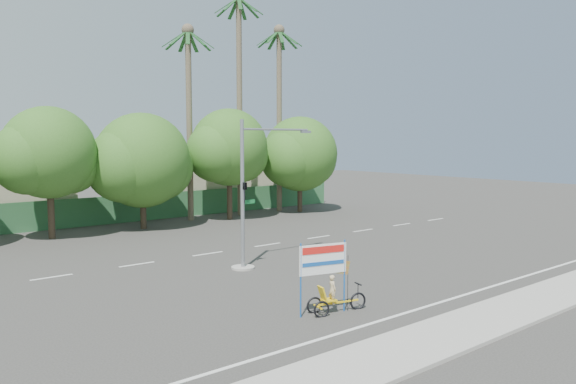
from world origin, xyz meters
TOP-DOWN VIEW (x-y plane):
  - ground at (0.00, 0.00)m, footprint 120.00×120.00m
  - sidewalk_near at (0.00, -7.50)m, footprint 50.00×2.40m
  - fence at (0.00, 21.50)m, footprint 38.00×0.08m
  - building_right at (8.00, 26.00)m, footprint 14.00×8.00m
  - tree_left at (-7.05, 18.00)m, footprint 6.66×5.60m
  - tree_center at (-1.05, 18.00)m, footprint 7.62×6.40m
  - tree_right at (5.95, 18.00)m, footprint 6.90×5.80m
  - tree_far_right at (12.95, 18.00)m, footprint 7.38×6.20m
  - palm_tall at (8.00, 19.50)m, footprint 3.73×3.79m
  - palm_mid at (12.00, 19.50)m, footprint 3.73×3.79m
  - palm_short at (3.50, 19.50)m, footprint 3.73×3.79m
  - traffic_signal at (-2.20, 3.98)m, footprint 4.72×1.10m
  - trike_billboard at (-4.03, -3.50)m, footprint 2.59×0.99m

SIDE VIEW (x-z plane):
  - ground at x=0.00m, z-range 0.00..0.00m
  - sidewalk_near at x=0.00m, z-range 0.00..0.12m
  - fence at x=0.00m, z-range 0.00..2.00m
  - trike_billboard at x=-4.03m, z-range -0.26..2.36m
  - building_right at x=8.00m, z-range 0.00..3.60m
  - traffic_signal at x=-2.20m, z-range -0.58..6.42m
  - tree_center at x=-1.05m, z-range 0.54..8.39m
  - tree_far_right at x=12.95m, z-range 0.68..8.61m
  - tree_left at x=-7.05m, z-range 1.02..9.09m
  - tree_right at x=5.95m, z-range 1.06..9.42m
  - palm_short at x=3.50m, z-range 1.64..16.09m
  - palm_mid at x=12.00m, z-range 1.67..17.12m
  - palm_tall at x=8.00m, z-range 1.74..19.19m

